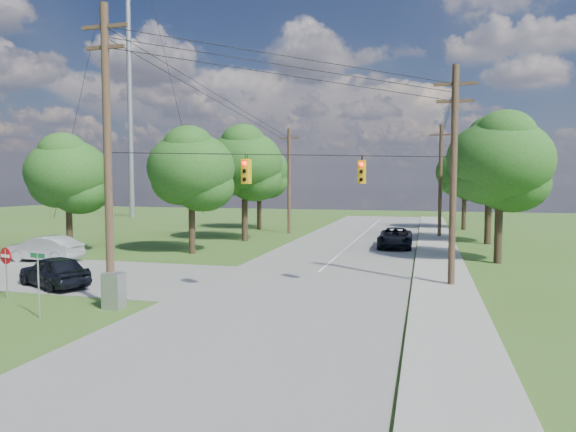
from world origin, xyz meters
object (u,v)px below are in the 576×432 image
(car_main_north, at_px, (395,238))
(car_cross_silver, at_px, (44,249))
(pole_north_e, at_px, (440,180))
(car_cross_dark, at_px, (54,271))
(pole_ne, at_px, (453,172))
(pole_sw, at_px, (108,152))
(do_not_enter_sign, at_px, (6,261))
(pole_north_w, at_px, (289,180))
(control_cabinet, at_px, (114,291))

(car_main_north, bearing_deg, car_cross_silver, -149.97)
(car_main_north, bearing_deg, pole_north_e, 67.08)
(car_cross_dark, bearing_deg, pole_ne, 130.43)
(pole_sw, distance_m, do_not_enter_sign, 6.93)
(pole_north_w, height_order, car_cross_dark, pole_north_w)
(car_main_north, height_order, control_cabinet, car_main_north)
(pole_north_w, bearing_deg, car_cross_silver, -116.60)
(car_cross_dark, distance_m, car_cross_silver, 8.72)
(pole_north_w, xyz_separation_m, car_main_north, (10.50, -8.31, -4.36))
(pole_sw, relative_size, pole_ne, 1.14)
(car_cross_dark, distance_m, do_not_enter_sign, 2.64)
(pole_ne, relative_size, control_cabinet, 7.37)
(car_cross_dark, relative_size, control_cabinet, 3.11)
(pole_ne, distance_m, car_cross_dark, 19.55)
(pole_ne, distance_m, car_cross_silver, 24.74)
(pole_sw, distance_m, pole_north_e, 32.55)
(pole_ne, distance_m, car_main_north, 14.87)
(pole_ne, distance_m, pole_north_w, 26.03)
(control_cabinet, bearing_deg, car_main_north, 68.82)
(pole_north_e, height_order, car_main_north, pole_north_e)
(pole_north_w, bearing_deg, car_main_north, -38.36)
(pole_sw, height_order, pole_north_w, pole_sw)
(pole_ne, bearing_deg, car_cross_dark, -164.53)
(car_cross_silver, relative_size, do_not_enter_sign, 2.17)
(car_main_north, bearing_deg, pole_ne, -76.72)
(car_cross_dark, relative_size, do_not_enter_sign, 2.00)
(car_main_north, bearing_deg, do_not_enter_sign, -126.43)
(do_not_enter_sign, bearing_deg, pole_ne, 35.06)
(car_cross_dark, distance_m, control_cabinet, 5.86)
(car_cross_dark, xyz_separation_m, car_main_north, (14.90, 18.76, -0.01))
(pole_north_e, relative_size, do_not_enter_sign, 4.51)
(car_main_north, xyz_separation_m, control_cabinet, (-9.77, -21.59, -0.06))
(pole_north_e, height_order, car_cross_dark, pole_north_e)
(pole_north_e, xyz_separation_m, car_cross_dark, (-18.30, -27.07, -4.34))
(pole_north_e, relative_size, control_cabinet, 7.02)
(car_cross_silver, height_order, control_cabinet, car_cross_silver)
(pole_north_w, distance_m, car_cross_silver, 23.55)
(car_main_north, bearing_deg, control_cabinet, -115.02)
(pole_north_e, distance_m, car_main_north, 9.98)
(pole_north_w, distance_m, do_not_enter_sign, 30.12)
(pole_north_w, xyz_separation_m, do_not_enter_sign, (-4.78, -29.53, -3.50))
(car_main_north, height_order, do_not_enter_sign, do_not_enter_sign)
(pole_ne, height_order, pole_north_w, pole_ne)
(car_main_north, xyz_separation_m, do_not_enter_sign, (-15.28, -21.23, 0.85))
(pole_sw, distance_m, car_main_north, 24.19)
(pole_ne, xyz_separation_m, pole_north_e, (-0.00, 22.00, -0.34))
(car_cross_silver, xyz_separation_m, control_cabinet, (11.10, -9.20, -0.12))
(control_cabinet, bearing_deg, pole_sw, 141.48)
(pole_north_w, distance_m, car_main_north, 14.08)
(pole_north_e, bearing_deg, car_cross_silver, -139.53)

